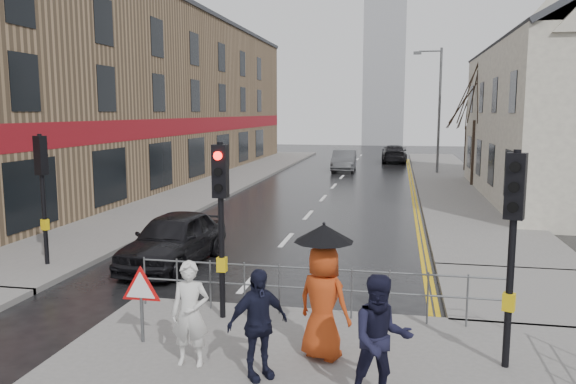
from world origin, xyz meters
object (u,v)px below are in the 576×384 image
at_px(pedestrian_b, 381,340).
at_px(pedestrian_d, 258,324).
at_px(pedestrian_with_umbrella, 323,288).
at_px(car_parked, 174,239).
at_px(car_mid, 344,161).
at_px(pedestrian_a, 190,314).

height_order(pedestrian_b, pedestrian_d, pedestrian_b).
xyz_separation_m(pedestrian_with_umbrella, car_parked, (-4.73, 5.21, -0.58)).
bearing_deg(pedestrian_with_umbrella, car_parked, 132.19).
xyz_separation_m(pedestrian_with_umbrella, car_mid, (-2.58, 30.36, -0.58)).
bearing_deg(pedestrian_a, pedestrian_b, -16.59).
xyz_separation_m(pedestrian_b, pedestrian_with_umbrella, (-0.96, 1.26, 0.27)).
distance_m(pedestrian_with_umbrella, pedestrian_d, 1.27).
relative_size(pedestrian_a, pedestrian_with_umbrella, 0.76).
bearing_deg(car_parked, pedestrian_a, -61.88).
bearing_deg(pedestrian_a, pedestrian_with_umbrella, 13.07).
relative_size(pedestrian_with_umbrella, pedestrian_d, 1.31).
xyz_separation_m(pedestrian_a, car_mid, (-0.57, 31.02, -0.25)).
xyz_separation_m(pedestrian_b, car_parked, (-5.68, 6.47, -0.32)).
relative_size(car_parked, car_mid, 0.96).
relative_size(pedestrian_a, pedestrian_b, 0.93).
distance_m(pedestrian_with_umbrella, car_parked, 7.06).
bearing_deg(pedestrian_a, car_parked, 109.73).
bearing_deg(car_parked, car_mid, 88.38).
height_order(pedestrian_d, car_parked, pedestrian_d).
bearing_deg(pedestrian_d, car_mid, 51.93).
xyz_separation_m(pedestrian_a, pedestrian_with_umbrella, (2.00, 0.66, 0.33)).
xyz_separation_m(pedestrian_a, pedestrian_b, (2.96, -0.60, 0.06)).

